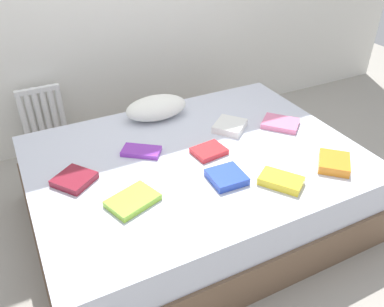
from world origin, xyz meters
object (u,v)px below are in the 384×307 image
textbook_blue (227,177)px  textbook_purple (141,151)px  pillow (156,108)px  textbook_lime (133,200)px  textbook_orange (334,163)px  textbook_red (209,151)px  radiator (43,117)px  textbook_pink (281,123)px  textbook_maroon (74,179)px  textbook_yellow (281,181)px  bed (195,187)px  textbook_white (230,126)px

textbook_blue → textbook_purple: (-0.33, 0.47, -0.01)m
pillow → textbook_blue: (0.06, -0.86, -0.05)m
textbook_lime → textbook_orange: (1.16, -0.22, 0.01)m
pillow → textbook_blue: size_ratio=2.32×
textbook_blue → textbook_red: size_ratio=0.99×
radiator → textbook_blue: (0.77, -1.50, 0.16)m
radiator → pillow: size_ratio=1.13×
textbook_lime → textbook_blue: textbook_blue is taller
textbook_lime → textbook_pink: bearing=-4.8°
textbook_maroon → textbook_yellow: textbook_yellow is taller
bed → textbook_white: textbook_white is taller
radiator → textbook_lime: bearing=-80.7°
pillow → textbook_orange: 1.24m
pillow → textbook_purple: (-0.26, -0.39, -0.06)m
textbook_purple → textbook_pink: (0.97, -0.11, 0.00)m
textbook_orange → textbook_lime: bearing=122.7°
textbook_purple → textbook_yellow: textbook_yellow is taller
textbook_lime → textbook_yellow: textbook_yellow is taller
textbook_orange → textbook_red: bearing=96.0°
textbook_lime → textbook_orange: textbook_orange is taller
textbook_yellow → textbook_pink: bearing=107.7°
textbook_lime → textbook_white: (0.84, 0.43, 0.01)m
textbook_maroon → textbook_blue: textbook_blue is taller
textbook_lime → textbook_purple: (0.20, 0.42, -0.00)m
bed → textbook_lime: textbook_lime is taller
pillow → textbook_pink: size_ratio=1.86×
pillow → textbook_yellow: pillow is taller
pillow → radiator: bearing=137.5°
bed → textbook_yellow: 0.61m
bed → textbook_red: (0.08, -0.02, 0.27)m
radiator → textbook_white: size_ratio=2.40×
textbook_purple → textbook_pink: 0.98m
textbook_white → bed: bearing=166.9°
textbook_lime → pillow: bearing=40.4°
pillow → textbook_lime: (-0.47, -0.80, -0.06)m
textbook_purple → textbook_orange: (0.95, -0.64, 0.01)m
textbook_maroon → textbook_blue: (0.76, -0.36, 0.00)m
pillow → textbook_maroon: pillow is taller
textbook_lime → textbook_white: textbook_white is taller
bed → textbook_yellow: size_ratio=8.73×
textbook_yellow → textbook_red: bearing=169.8°
textbook_lime → textbook_yellow: 0.81m
bed → textbook_purple: textbook_purple is taller
pillow → textbook_yellow: bearing=-73.0°
bed → textbook_pink: size_ratio=8.46×
pillow → textbook_orange: size_ratio=2.13×
pillow → textbook_white: (0.38, -0.38, -0.05)m
textbook_maroon → textbook_red: 0.81m
textbook_white → textbook_pink: size_ratio=0.87×
radiator → textbook_purple: radiator is taller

